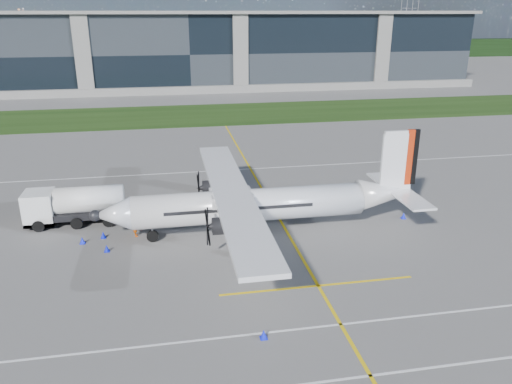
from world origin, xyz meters
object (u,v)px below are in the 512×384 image
Objects in this scene: pylon_east at (409,13)px; safety_cone_nose_port at (107,248)px; baggage_tug at (91,206)px; ground_crew_person at (135,222)px; turboprop_aircraft at (261,186)px; safety_cone_portwing at (264,334)px; safety_cone_tail at (404,216)px; safety_cone_nose_stbd at (103,235)px; safety_cone_fwd at (82,240)px; fuel_tanker_truck at (68,206)px.

pylon_east is 177.29m from safety_cone_nose_port.
ground_crew_person is at bearing -51.55° from baggage_tug.
safety_cone_portwing is at bearing -100.42° from turboprop_aircraft.
pylon_east is 170.47m from turboprop_aircraft.
ground_crew_person is at bearing 178.56° from safety_cone_tail.
pylon_east reaches higher than safety_cone_tail.
safety_cone_portwing is 16.52m from safety_cone_nose_stbd.
safety_cone_nose_stbd is at bearing -73.61° from baggage_tug.
turboprop_aircraft is 13.15m from safety_cone_portwing.
safety_cone_nose_port is 1.00× the size of safety_cone_fwd.
fuel_tanker_truck is 2.78× the size of baggage_tug.
pylon_east is at bearing 56.96° from safety_cone_nose_stbd.
turboprop_aircraft is 49.30× the size of safety_cone_nose_stbd.
fuel_tanker_truck is 20.75m from safety_cone_portwing.
turboprop_aircraft is at bearing -2.52° from safety_cone_fwd.
safety_cone_tail is at bearing -11.85° from baggage_tug.
safety_cone_fwd is (-24.53, -0.14, 0.00)m from safety_cone_tail.
pylon_east is 10.68× the size of baggage_tug.
safety_cone_tail and safety_cone_fwd have the same top height.
safety_cone_portwing is (6.87, -13.71, -0.81)m from ground_crew_person.
fuel_tanker_truck is at bearing 131.61° from safety_cone_nose_stbd.
safety_cone_nose_port is 1.00× the size of safety_cone_nose_stbd.
safety_cone_tail is 24.53m from safety_cone_fwd.
fuel_tanker_truck is at bearing 125.37° from safety_cone_portwing.
safety_cone_tail is (25.97, -3.71, -1.22)m from fuel_tanker_truck.
baggage_tug is 5.62× the size of safety_cone_nose_stbd.
pylon_east is 60.00× the size of safety_cone_portwing.
safety_cone_portwing is at bearing -166.05° from ground_crew_person.
pylon_east is 182.72m from safety_cone_portwing.
pylon_east is 60.00× the size of safety_cone_fwd.
turboprop_aircraft is at bearing -176.57° from safety_cone_tail.
fuel_tanker_truck is at bearing 45.45° from ground_crew_person.
ground_crew_person is at bearing -0.58° from safety_cone_nose_stbd.
fuel_tanker_truck is 15.64× the size of safety_cone_nose_port.
ground_crew_person is (-9.17, 1.23, -2.63)m from turboprop_aircraft.
ground_crew_person is at bearing 172.38° from turboprop_aircraft.
safety_cone_portwing is at bearing -136.67° from safety_cone_tail.
safety_cone_tail is (-72.26, -147.24, -14.75)m from pylon_east.
safety_cone_portwing is (10.53, -18.32, -0.59)m from baggage_tug.
safety_cone_nose_port is at bearing 128.21° from ground_crew_person.
pylon_east is 164.68m from safety_cone_tail.
safety_cone_fwd is (-96.78, -147.38, -14.75)m from pylon_east.
turboprop_aircraft is 49.30× the size of safety_cone_fwd.
safety_cone_nose_stbd is at bearing 26.49° from safety_cone_fwd.
turboprop_aircraft is at bearing 5.44° from safety_cone_nose_port.
ground_crew_person is 4.25× the size of safety_cone_nose_port.
safety_cone_portwing is at bearing -51.02° from safety_cone_fwd.
pylon_east is 1.22× the size of turboprop_aircraft.
fuel_tanker_truck is at bearing 171.86° from safety_cone_tail.
safety_cone_fwd is (-3.69, -0.66, -0.81)m from ground_crew_person.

